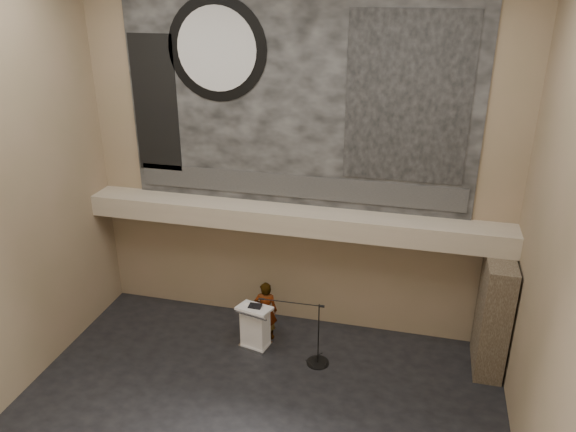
# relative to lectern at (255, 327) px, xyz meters

# --- Properties ---
(floor) EXTENTS (10.00, 10.00, 0.00)m
(floor) POSITION_rel_lectern_xyz_m (0.64, -2.56, -0.55)
(floor) COLOR black
(floor) RESTS_ON ground
(wall_back) EXTENTS (10.00, 0.02, 8.50)m
(wall_back) POSITION_rel_lectern_xyz_m (0.64, 1.44, 3.70)
(wall_back) COLOR #7F6F50
(wall_back) RESTS_ON floor
(wall_front) EXTENTS (10.00, 0.02, 8.50)m
(wall_front) POSITION_rel_lectern_xyz_m (0.64, -6.56, 3.70)
(wall_front) COLOR #7F6F50
(wall_front) RESTS_ON floor
(wall_right) EXTENTS (0.02, 8.00, 8.50)m
(wall_right) POSITION_rel_lectern_xyz_m (5.64, -2.56, 3.70)
(wall_right) COLOR #7F6F50
(wall_right) RESTS_ON floor
(soffit) EXTENTS (10.00, 0.80, 0.50)m
(soffit) POSITION_rel_lectern_xyz_m (0.64, 1.04, 2.40)
(soffit) COLOR tan
(soffit) RESTS_ON wall_back
(sprinkler_left) EXTENTS (0.04, 0.04, 0.06)m
(sprinkler_left) POSITION_rel_lectern_xyz_m (-0.96, 0.99, 2.12)
(sprinkler_left) COLOR #B2893D
(sprinkler_left) RESTS_ON soffit
(sprinkler_right) EXTENTS (0.04, 0.04, 0.06)m
(sprinkler_right) POSITION_rel_lectern_xyz_m (2.54, 0.99, 2.12)
(sprinkler_right) COLOR #B2893D
(sprinkler_right) RESTS_ON soffit
(banner) EXTENTS (8.00, 0.05, 5.00)m
(banner) POSITION_rel_lectern_xyz_m (0.64, 1.41, 5.15)
(banner) COLOR black
(banner) RESTS_ON wall_back
(banner_text_strip) EXTENTS (7.76, 0.02, 0.55)m
(banner_text_strip) POSITION_rel_lectern_xyz_m (0.64, 1.37, 3.10)
(banner_text_strip) COLOR #2D2D2D
(banner_text_strip) RESTS_ON banner
(banner_clock_rim) EXTENTS (2.30, 0.02, 2.30)m
(banner_clock_rim) POSITION_rel_lectern_xyz_m (-1.16, 1.37, 6.15)
(banner_clock_rim) COLOR black
(banner_clock_rim) RESTS_ON banner
(banner_clock_face) EXTENTS (1.84, 0.02, 1.84)m
(banner_clock_face) POSITION_rel_lectern_xyz_m (-1.16, 1.35, 6.15)
(banner_clock_face) COLOR silver
(banner_clock_face) RESTS_ON banner
(banner_building_print) EXTENTS (2.60, 0.02, 3.60)m
(banner_building_print) POSITION_rel_lectern_xyz_m (3.04, 1.37, 5.25)
(banner_building_print) COLOR black
(banner_building_print) RESTS_ON banner
(banner_brick_print) EXTENTS (1.10, 0.02, 3.20)m
(banner_brick_print) POSITION_rel_lectern_xyz_m (-2.76, 1.37, 4.85)
(banner_brick_print) COLOR black
(banner_brick_print) RESTS_ON banner
(stone_pier) EXTENTS (0.60, 1.40, 2.70)m
(stone_pier) POSITION_rel_lectern_xyz_m (5.29, 0.59, 0.80)
(stone_pier) COLOR #3E3226
(stone_pier) RESTS_ON floor
(lectern) EXTENTS (0.87, 0.69, 1.14)m
(lectern) POSITION_rel_lectern_xyz_m (0.00, 0.00, 0.00)
(lectern) COLOR silver
(lectern) RESTS_ON floor
(binder) EXTENTS (0.31, 0.25, 0.04)m
(binder) POSITION_rel_lectern_xyz_m (0.01, 0.00, 0.56)
(binder) COLOR black
(binder) RESTS_ON lectern
(papers) EXTENTS (0.26, 0.33, 0.00)m
(papers) POSITION_rel_lectern_xyz_m (-0.16, -0.04, 0.55)
(papers) COLOR white
(papers) RESTS_ON lectern
(speaker_person) EXTENTS (0.61, 0.44, 1.54)m
(speaker_person) POSITION_rel_lectern_xyz_m (0.14, 0.41, 0.22)
(speaker_person) COLOR silver
(speaker_person) RESTS_ON floor
(mic_stand) EXTENTS (1.63, 0.52, 1.57)m
(mic_stand) POSITION_rel_lectern_xyz_m (1.52, -0.27, -0.30)
(mic_stand) COLOR black
(mic_stand) RESTS_ON floor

